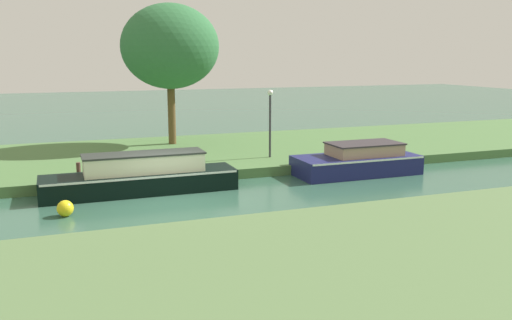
% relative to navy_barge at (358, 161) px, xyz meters
% --- Properties ---
extents(ground_plane, '(120.00, 120.00, 0.00)m').
position_rel_navy_barge_xyz_m(ground_plane, '(-8.10, -1.20, -0.55)').
color(ground_plane, '#325D49').
extents(riverbank_far, '(72.00, 10.00, 0.40)m').
position_rel_navy_barge_xyz_m(riverbank_far, '(-8.10, 5.80, -0.35)').
color(riverbank_far, '#4D743F').
rests_on(riverbank_far, ground_plane).
extents(riverbank_near, '(72.00, 10.00, 0.40)m').
position_rel_navy_barge_xyz_m(riverbank_near, '(-8.10, -10.20, -0.35)').
color(riverbank_near, '#577545').
rests_on(riverbank_near, ground_plane).
extents(navy_barge, '(5.17, 2.14, 1.31)m').
position_rel_navy_barge_xyz_m(navy_barge, '(0.00, 0.00, 0.00)').
color(navy_barge, navy).
rests_on(navy_barge, ground_plane).
extents(black_narrowboat, '(6.88, 1.65, 1.44)m').
position_rel_navy_barge_xyz_m(black_narrowboat, '(-8.90, 0.00, 0.04)').
color(black_narrowboat, black).
rests_on(black_narrowboat, ground_plane).
extents(willow_tree_left, '(4.86, 4.64, 7.00)m').
position_rel_navy_barge_xyz_m(willow_tree_left, '(-6.05, 8.05, 4.73)').
color(willow_tree_left, brown).
rests_on(willow_tree_left, riverbank_far).
extents(lamp_post, '(0.24, 0.24, 2.99)m').
position_rel_navy_barge_xyz_m(lamp_post, '(-2.77, 2.89, 1.72)').
color(lamp_post, '#333338').
rests_on(lamp_post, riverbank_far).
extents(mooring_post_near, '(0.15, 0.15, 0.59)m').
position_rel_navy_barge_xyz_m(mooring_post_near, '(-10.98, 1.40, 0.14)').
color(mooring_post_near, '#4C312A').
rests_on(mooring_post_near, riverbank_far).
extents(channel_buoy, '(0.51, 0.51, 0.51)m').
position_rel_navy_barge_xyz_m(channel_buoy, '(-11.58, -2.19, -0.30)').
color(channel_buoy, yellow).
rests_on(channel_buoy, ground_plane).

